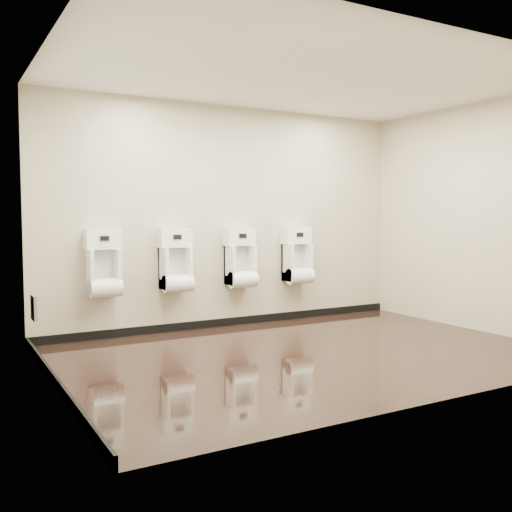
{
  "coord_description": "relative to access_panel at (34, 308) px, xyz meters",
  "views": [
    {
      "loc": [
        -3.31,
        -4.77,
        1.41
      ],
      "look_at": [
        -0.31,
        0.55,
        0.98
      ],
      "focal_mm": 40.0,
      "sensor_mm": 36.0,
      "label": 1
    }
  ],
  "objects": [
    {
      "name": "skirting_back",
      "position": [
        2.48,
        0.54,
        -0.45
      ],
      "size": [
        5.0,
        0.02,
        0.1
      ],
      "primitive_type": "cube",
      "color": "black",
      "rests_on": "ground"
    },
    {
      "name": "back_wall",
      "position": [
        2.48,
        0.55,
        0.9
      ],
      "size": [
        5.0,
        0.02,
        2.8
      ],
      "primitive_type": "cube",
      "color": "#BCAF8F",
      "rests_on": "ground"
    },
    {
      "name": "ground",
      "position": [
        2.48,
        -1.2,
        -0.5
      ],
      "size": [
        5.0,
        3.5,
        0.0
      ],
      "primitive_type": "cube",
      "color": "black",
      "rests_on": "ground"
    },
    {
      "name": "urinal_2",
      "position": [
        2.55,
        0.42,
        0.32
      ],
      "size": [
        0.4,
        0.3,
        0.75
      ],
      "color": "white",
      "rests_on": "back_wall"
    },
    {
      "name": "skirting_left",
      "position": [
        -0.01,
        -1.2,
        -0.45
      ],
      "size": [
        0.02,
        3.5,
        0.1
      ],
      "primitive_type": "cube",
      "color": "black",
      "rests_on": "ground"
    },
    {
      "name": "front_wall",
      "position": [
        2.48,
        -2.95,
        0.9
      ],
      "size": [
        5.0,
        0.02,
        2.8
      ],
      "primitive_type": "cube",
      "color": "#BCAF8F",
      "rests_on": "ground"
    },
    {
      "name": "left_wall",
      "position": [
        -0.02,
        -1.2,
        0.9
      ],
      "size": [
        0.02,
        3.5,
        2.8
      ],
      "primitive_type": "cube",
      "color": "#BCAF8F",
      "rests_on": "ground"
    },
    {
      "name": "access_panel",
      "position": [
        0.0,
        0.0,
        0.0
      ],
      "size": [
        0.04,
        0.25,
        0.25
      ],
      "color": "#9E9EA3",
      "rests_on": "left_wall"
    },
    {
      "name": "right_wall",
      "position": [
        4.98,
        -1.2,
        0.9
      ],
      "size": [
        0.02,
        3.5,
        2.8
      ],
      "primitive_type": "cube",
      "color": "#BCAF8F",
      "rests_on": "ground"
    },
    {
      "name": "urinal_3",
      "position": [
        3.41,
        0.42,
        0.32
      ],
      "size": [
        0.4,
        0.3,
        0.75
      ],
      "color": "white",
      "rests_on": "back_wall"
    },
    {
      "name": "tile_overlay_left",
      "position": [
        -0.01,
        -1.2,
        0.9
      ],
      "size": [
        0.01,
        3.5,
        2.8
      ],
      "primitive_type": "cube",
      "color": "white",
      "rests_on": "ground"
    },
    {
      "name": "urinal_0",
      "position": [
        0.81,
        0.42,
        0.32
      ],
      "size": [
        0.4,
        0.3,
        0.75
      ],
      "color": "white",
      "rests_on": "back_wall"
    },
    {
      "name": "urinal_1",
      "position": [
        1.67,
        0.42,
        0.32
      ],
      "size": [
        0.4,
        0.3,
        0.75
      ],
      "color": "white",
      "rests_on": "back_wall"
    },
    {
      "name": "ceiling",
      "position": [
        2.48,
        -1.2,
        2.3
      ],
      "size": [
        5.0,
        3.5,
        0.0
      ],
      "primitive_type": "cube",
      "color": "silver"
    }
  ]
}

